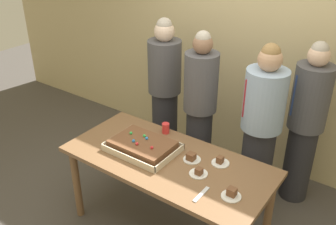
% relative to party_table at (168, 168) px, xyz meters
% --- Properties ---
extents(interior_back_panel, '(8.00, 0.12, 3.00)m').
position_rel_party_table_xyz_m(interior_back_panel, '(0.00, 1.60, 0.80)').
color(interior_back_panel, '#CCB784').
rests_on(interior_back_panel, ground_plane).
extents(party_table, '(1.79, 0.84, 0.80)m').
position_rel_party_table_xyz_m(party_table, '(0.00, 0.00, 0.00)').
color(party_table, brown).
rests_on(party_table, ground_plane).
extents(sheet_cake, '(0.60, 0.43, 0.11)m').
position_rel_party_table_xyz_m(sheet_cake, '(-0.26, -0.02, 0.14)').
color(sheet_cake, beige).
rests_on(sheet_cake, party_table).
extents(plated_slice_near_left, '(0.15, 0.15, 0.06)m').
position_rel_party_table_xyz_m(plated_slice_near_left, '(0.33, -0.03, 0.12)').
color(plated_slice_near_left, white).
rests_on(plated_slice_near_left, party_table).
extents(plated_slice_near_right, '(0.15, 0.15, 0.07)m').
position_rel_party_table_xyz_m(plated_slice_near_right, '(0.18, 0.10, 0.12)').
color(plated_slice_near_right, white).
rests_on(plated_slice_near_right, party_table).
extents(plated_slice_far_left, '(0.15, 0.15, 0.07)m').
position_rel_party_table_xyz_m(plated_slice_far_left, '(0.40, 0.20, 0.12)').
color(plated_slice_far_left, white).
rests_on(plated_slice_far_left, party_table).
extents(plated_slice_far_right, '(0.15, 0.15, 0.07)m').
position_rel_party_table_xyz_m(plated_slice_far_right, '(0.66, -0.12, 0.12)').
color(plated_slice_far_right, white).
rests_on(plated_slice_far_right, party_table).
extents(drink_cup_nearest, '(0.07, 0.07, 0.10)m').
position_rel_party_table_xyz_m(drink_cup_nearest, '(-0.27, 0.34, 0.15)').
color(drink_cup_nearest, red).
rests_on(drink_cup_nearest, party_table).
extents(cake_server_utensil, '(0.03, 0.20, 0.01)m').
position_rel_party_table_xyz_m(cake_server_utensil, '(0.47, -0.23, 0.10)').
color(cake_server_utensil, silver).
rests_on(cake_server_utensil, party_table).
extents(person_serving_front, '(0.37, 0.37, 1.71)m').
position_rel_party_table_xyz_m(person_serving_front, '(-0.72, 0.95, 0.18)').
color(person_serving_front, '#28282D').
rests_on(person_serving_front, ground_plane).
extents(person_green_shirt_behind, '(0.38, 0.38, 1.70)m').
position_rel_party_table_xyz_m(person_green_shirt_behind, '(0.49, 0.80, 0.17)').
color(person_green_shirt_behind, '#28282D').
rests_on(person_green_shirt_behind, ground_plane).
extents(person_striped_tie_right, '(0.35, 0.35, 1.68)m').
position_rel_party_table_xyz_m(person_striped_tie_right, '(0.79, 1.17, 0.17)').
color(person_striped_tie_right, '#28282D').
rests_on(person_striped_tie_right, ground_plane).
extents(person_far_right_suit, '(0.33, 0.33, 1.71)m').
position_rel_party_table_xyz_m(person_far_right_suit, '(-0.14, 0.75, 0.19)').
color(person_far_right_suit, '#28282D').
rests_on(person_far_right_suit, ground_plane).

